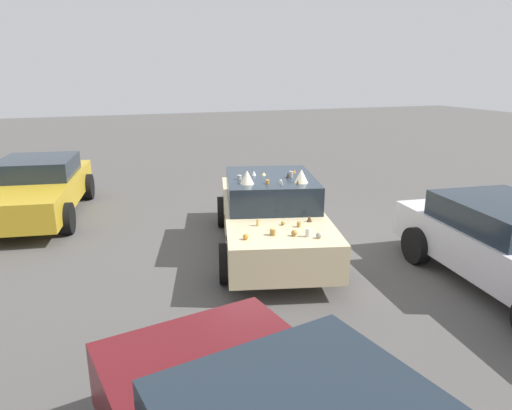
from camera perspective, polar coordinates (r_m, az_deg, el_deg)
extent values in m
plane|color=#514F4C|center=(9.01, 1.80, -5.32)|extent=(60.00, 60.00, 0.00)
cube|color=beige|center=(8.81, 1.84, -1.75)|extent=(4.92, 2.87, 0.62)
cube|color=#1E2833|center=(8.74, 1.80, 1.95)|extent=(2.35, 2.07, 0.50)
cylinder|color=black|center=(7.75, 9.76, -6.66)|extent=(0.69, 0.38, 0.66)
cylinder|color=black|center=(7.51, -3.75, -7.22)|extent=(0.69, 0.38, 0.66)
cylinder|color=black|center=(10.38, 5.81, -0.54)|extent=(0.69, 0.38, 0.66)
cylinder|color=black|center=(10.20, -4.16, -0.80)|extent=(0.69, 0.38, 0.66)
ellipsoid|color=black|center=(7.40, 10.24, -5.13)|extent=(0.13, 0.05, 0.10)
ellipsoid|color=black|center=(7.47, -3.69, -4.15)|extent=(0.16, 0.06, 0.08)
ellipsoid|color=black|center=(9.85, 6.28, -0.15)|extent=(0.12, 0.05, 0.14)
ellipsoid|color=black|center=(8.99, -3.94, -1.49)|extent=(0.11, 0.05, 0.09)
ellipsoid|color=black|center=(9.17, 7.14, -0.89)|extent=(0.10, 0.05, 0.12)
ellipsoid|color=black|center=(10.56, 5.49, 1.51)|extent=(0.19, 0.07, 0.14)
sphere|color=orange|center=(6.86, -1.28, -3.93)|extent=(0.09, 0.09, 0.09)
sphere|color=gray|center=(6.98, 7.77, -3.75)|extent=(0.09, 0.09, 0.09)
sphere|color=#A87A38|center=(7.03, 4.75, -3.46)|extent=(0.09, 0.09, 0.09)
cylinder|color=tan|center=(7.06, 2.00, -3.30)|extent=(0.09, 0.09, 0.10)
sphere|color=#A87A38|center=(7.51, 3.35, -2.25)|extent=(0.07, 0.07, 0.07)
cylinder|color=#A87A38|center=(7.04, 2.11, -3.40)|extent=(0.11, 0.11, 0.10)
cylinder|color=#A87A38|center=(7.43, 5.30, -2.41)|extent=(0.07, 0.07, 0.08)
cone|color=#51381E|center=(7.71, 6.63, -1.68)|extent=(0.10, 0.10, 0.10)
cylinder|color=tan|center=(7.45, 0.24, -2.18)|extent=(0.08, 0.08, 0.11)
cylinder|color=silver|center=(7.02, 6.44, -3.40)|extent=(0.11, 0.11, 0.13)
cone|color=orange|center=(9.02, 4.78, 4.20)|extent=(0.06, 0.06, 0.07)
cylinder|color=#A87A38|center=(8.09, 1.42, 2.87)|extent=(0.09, 0.09, 0.07)
cone|color=gray|center=(8.01, 3.24, 2.83)|extent=(0.06, 0.06, 0.11)
cone|color=tan|center=(8.79, 0.96, 3.89)|extent=(0.10, 0.10, 0.05)
cone|color=#51381E|center=(8.11, 5.17, 2.84)|extent=(0.06, 0.06, 0.07)
cylinder|color=gray|center=(8.61, 4.35, 3.80)|extent=(0.08, 0.08, 0.12)
cone|color=black|center=(8.55, 3.99, 3.71)|extent=(0.09, 0.09, 0.11)
cone|color=silver|center=(8.77, -0.26, 3.99)|extent=(0.10, 0.10, 0.09)
cylinder|color=silver|center=(8.08, 3.08, 2.86)|extent=(0.05, 0.05, 0.08)
cylinder|color=gray|center=(8.42, -2.07, 3.44)|extent=(0.10, 0.10, 0.08)
cone|color=beige|center=(8.20, 5.63, 3.58)|extent=(0.25, 0.25, 0.24)
cone|color=beige|center=(8.08, -1.12, 3.47)|extent=(0.25, 0.25, 0.24)
cylinder|color=black|center=(4.95, 4.85, -20.87)|extent=(0.70, 0.34, 0.67)
cube|color=#1E2833|center=(8.26, 28.54, -1.08)|extent=(2.14, 1.80, 0.42)
cylinder|color=black|center=(9.75, 28.03, -3.55)|extent=(0.67, 0.29, 0.65)
cylinder|color=black|center=(8.71, 19.19, -4.74)|extent=(0.67, 0.29, 0.65)
cube|color=gold|center=(11.93, -25.44, 1.48)|extent=(4.76, 2.46, 0.62)
cube|color=#1E2833|center=(12.11, -25.40, 4.25)|extent=(2.06, 1.89, 0.43)
cylinder|color=black|center=(10.46, -22.31, -1.54)|extent=(0.69, 0.32, 0.67)
cylinder|color=black|center=(13.13, -20.03, 2.16)|extent=(0.69, 0.32, 0.67)
cylinder|color=black|center=(13.55, -27.59, 1.69)|extent=(0.69, 0.32, 0.67)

